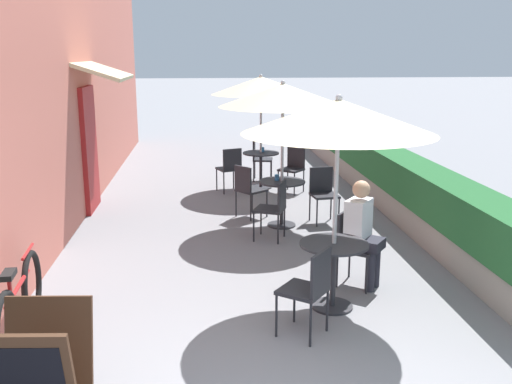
# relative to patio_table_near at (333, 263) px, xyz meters

# --- Properties ---
(cafe_facade_wall) EXTENTS (0.98, 14.19, 4.20)m
(cafe_facade_wall) POSITION_rel_patio_table_near_xyz_m (-3.40, 4.86, 1.59)
(cafe_facade_wall) COLOR #C66B5B
(cafe_facade_wall) RESTS_ON ground_plane
(planter_hedge) EXTENTS (0.60, 13.19, 1.01)m
(planter_hedge) POSITION_rel_patio_table_near_xyz_m (1.90, 4.89, 0.03)
(planter_hedge) COLOR gray
(planter_hedge) RESTS_ON ground_plane
(patio_table_near) EXTENTS (0.72, 0.72, 0.72)m
(patio_table_near) POSITION_rel_patio_table_near_xyz_m (0.00, 0.00, 0.00)
(patio_table_near) COLOR #28282D
(patio_table_near) RESTS_ON ground_plane
(patio_umbrella_near) EXTENTS (1.94, 1.94, 2.25)m
(patio_umbrella_near) POSITION_rel_patio_table_near_xyz_m (0.00, 0.00, 1.52)
(patio_umbrella_near) COLOR #B7B7BC
(patio_umbrella_near) RESTS_ON ground_plane
(cafe_chair_near_left) EXTENTS (0.56, 0.56, 0.87)m
(cafe_chair_near_left) POSITION_rel_patio_table_near_xyz_m (-0.36, -0.60, 0.01)
(cafe_chair_near_left) COLOR #232328
(cafe_chair_near_left) RESTS_ON ground_plane
(cafe_chair_near_right) EXTENTS (0.56, 0.56, 0.87)m
(cafe_chair_near_right) POSITION_rel_patio_table_near_xyz_m (0.36, 0.60, 0.01)
(cafe_chair_near_right) COLOR #232328
(cafe_chair_near_right) RESTS_ON ground_plane
(seated_patron_near_right) EXTENTS (0.51, 0.50, 1.25)m
(seated_patron_near_right) POSITION_rel_patio_table_near_xyz_m (0.45, 0.53, 0.18)
(seated_patron_near_right) COLOR #23232D
(seated_patron_near_right) RESTS_ON ground_plane
(patio_table_mid) EXTENTS (0.72, 0.72, 0.72)m
(patio_table_mid) POSITION_rel_patio_table_near_xyz_m (-0.13, 2.98, 0.00)
(patio_table_mid) COLOR #28282D
(patio_table_mid) RESTS_ON ground_plane
(patio_umbrella_mid) EXTENTS (1.94, 1.94, 2.25)m
(patio_umbrella_mid) POSITION_rel_patio_table_near_xyz_m (-0.13, 2.98, 1.52)
(patio_umbrella_mid) COLOR #B7B7BC
(patio_umbrella_mid) RESTS_ON ground_plane
(cafe_chair_mid_left) EXTENTS (0.56, 0.56, 0.87)m
(cafe_chair_mid_left) POSITION_rel_patio_table_near_xyz_m (-0.61, 3.49, 0.01)
(cafe_chair_mid_left) COLOR #232328
(cafe_chair_mid_left) RESTS_ON ground_plane
(cafe_chair_mid_right) EXTENTS (0.52, 0.52, 0.87)m
(cafe_chair_mid_right) POSITION_rel_patio_table_near_xyz_m (-0.33, 2.31, 0.01)
(cafe_chair_mid_right) COLOR #232328
(cafe_chair_mid_right) RESTS_ON ground_plane
(cafe_chair_mid_back) EXTENTS (0.45, 0.45, 0.87)m
(cafe_chair_mid_back) POSITION_rel_patio_table_near_xyz_m (0.56, 3.15, 0.01)
(cafe_chair_mid_back) COLOR #232328
(cafe_chair_mid_back) RESTS_ON ground_plane
(coffee_cup_mid) EXTENTS (0.07, 0.07, 0.09)m
(coffee_cup_mid) POSITION_rel_patio_table_near_xyz_m (-0.20, 3.03, 0.26)
(coffee_cup_mid) COLOR teal
(coffee_cup_mid) RESTS_ON patio_table_mid
(patio_table_far) EXTENTS (0.72, 0.72, 0.72)m
(patio_table_far) POSITION_rel_patio_table_near_xyz_m (-0.19, 5.58, 0.00)
(patio_table_far) COLOR #28282D
(patio_table_far) RESTS_ON ground_plane
(patio_umbrella_far) EXTENTS (1.94, 1.94, 2.25)m
(patio_umbrella_far) POSITION_rel_patio_table_near_xyz_m (-0.19, 5.58, 1.52)
(patio_umbrella_far) COLOR #B7B7BC
(patio_umbrella_far) RESTS_ON ground_plane
(cafe_chair_far_left) EXTENTS (0.52, 0.52, 0.87)m
(cafe_chair_far_left) POSITION_rel_patio_table_near_xyz_m (-0.81, 5.26, 0.01)
(cafe_chair_far_left) COLOR #232328
(cafe_chair_far_left) RESTS_ON ground_plane
(cafe_chair_far_right) EXTENTS (0.56, 0.56, 0.87)m
(cafe_chair_far_right) POSITION_rel_patio_table_near_xyz_m (0.40, 5.20, 0.01)
(cafe_chair_far_right) COLOR #232328
(cafe_chair_far_right) RESTS_ON ground_plane
(cafe_chair_far_back) EXTENTS (0.46, 0.46, 0.87)m
(cafe_chair_far_back) POSITION_rel_patio_table_near_xyz_m (-0.15, 6.29, 0.01)
(cafe_chair_far_back) COLOR #232328
(cafe_chair_far_back) RESTS_ON ground_plane
(coffee_cup_far) EXTENTS (0.07, 0.07, 0.09)m
(coffee_cup_far) POSITION_rel_patio_table_near_xyz_m (-0.14, 5.67, 0.26)
(coffee_cup_far) COLOR teal
(coffee_cup_far) RESTS_ON patio_table_far
(bicycle_leaning) EXTENTS (0.19, 1.72, 0.80)m
(bicycle_leaning) POSITION_rel_patio_table_near_xyz_m (-3.05, -0.44, -0.14)
(bicycle_leaning) COLOR black
(bicycle_leaning) RESTS_ON ground_plane
(menu_board) EXTENTS (0.69, 0.68, 0.91)m
(menu_board) POSITION_rel_patio_table_near_xyz_m (-2.51, -1.82, -0.05)
(menu_board) COLOR #422819
(menu_board) RESTS_ON ground_plane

